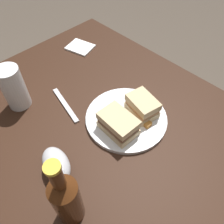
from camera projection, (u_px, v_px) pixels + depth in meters
The scene contains 14 objects.
ground_plane at pixel (104, 193), 1.33m from camera, with size 6.00×6.00×0.00m, color #4C4238.
dining_table at pixel (102, 164), 1.05m from camera, with size 1.00×0.83×0.72m, color black.
plate at pixel (126, 118), 0.76m from camera, with size 0.27×0.27×0.01m, color white.
sandwich_half_left at pixel (119, 123), 0.70m from camera, with size 0.12×0.08×0.06m.
sandwich_half_right at pixel (142, 106), 0.74m from camera, with size 0.11×0.09×0.06m.
potato_wedge_front at pixel (126, 128), 0.71m from camera, with size 0.05×0.02×0.02m, color #AD702D.
potato_wedge_middle at pixel (141, 115), 0.75m from camera, with size 0.04×0.02×0.02m, color #AD702D.
potato_wedge_back at pixel (145, 122), 0.73m from camera, with size 0.04×0.02×0.02m, color #AD702D.
potato_wedge_left_edge at pixel (128, 123), 0.73m from camera, with size 0.04×0.02×0.02m, color #AD702D.
pint_glass at pixel (15, 90), 0.76m from camera, with size 0.08×0.08×0.15m.
gravy_boat at pixel (56, 164), 0.61m from camera, with size 0.13×0.09×0.07m.
cider_bottle at pixel (66, 199), 0.50m from camera, with size 0.06×0.06×0.26m.
napkin at pixel (80, 47), 1.02m from camera, with size 0.11×0.09×0.01m, color white.
fork at pixel (65, 105), 0.80m from camera, with size 0.18×0.02×0.01m, color silver.
Camera 1 is at (-0.38, 0.30, 1.32)m, focal length 36.60 mm.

